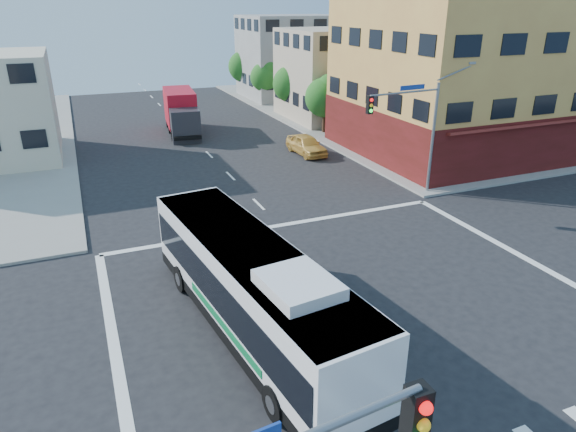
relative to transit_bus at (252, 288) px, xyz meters
name	(u,v)px	position (x,y,z in m)	size (l,w,h in m)	color
ground	(368,314)	(4.60, -0.62, -1.91)	(120.00, 120.00, 0.00)	black
sidewalk_ne	(469,103)	(39.60, 34.38, -1.84)	(50.00, 50.00, 0.15)	gray
corner_building_ne	(471,78)	(24.59, 17.86, 3.98)	(18.10, 15.44, 14.00)	gold
building_east_near	(344,74)	(21.58, 33.36, 2.59)	(12.06, 10.06, 9.00)	tan
building_east_far	(292,57)	(21.58, 47.36, 3.09)	(12.06, 10.06, 10.00)	#969691
signal_mast_ne	(413,119)	(13.68, 10.00, 3.07)	(7.91, 1.13, 8.07)	gray
street_tree_a	(326,95)	(16.51, 27.30, 1.68)	(3.60, 3.60, 5.53)	#342113
street_tree_b	(292,82)	(16.51, 35.30, 1.84)	(3.80, 3.80, 5.79)	#342113
street_tree_c	(266,75)	(16.51, 43.30, 1.55)	(3.40, 3.40, 5.29)	#342113
street_tree_d	(244,65)	(16.51, 51.30, 1.97)	(4.00, 4.00, 6.03)	#342113
transit_bus	(252,288)	(0.00, 0.00, 0.00)	(4.39, 13.44, 3.91)	black
box_truck	(181,113)	(4.17, 32.57, -0.03)	(3.37, 8.81, 3.87)	#29282D
parked_car	(306,145)	(11.96, 21.51, -1.12)	(1.86, 4.62, 1.58)	gold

